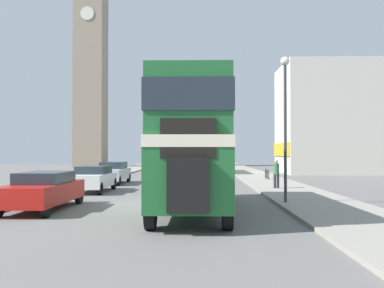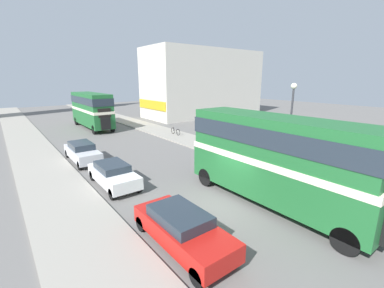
% 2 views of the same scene
% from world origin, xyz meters
% --- Properties ---
extents(ground_plane, '(120.00, 120.00, 0.00)m').
position_xyz_m(ground_plane, '(0.00, 0.00, 0.00)').
color(ground_plane, slate).
extents(sidewalk_right, '(3.50, 120.00, 0.12)m').
position_xyz_m(sidewalk_right, '(6.75, 0.00, 0.06)').
color(sidewalk_right, gray).
rests_on(sidewalk_right, ground_plane).
extents(double_decker_bus, '(2.40, 9.84, 4.50)m').
position_xyz_m(double_decker_bus, '(1.64, -1.57, 2.66)').
color(double_decker_bus, '#1E602D').
rests_on(double_decker_bus, ground_plane).
extents(bus_distant, '(2.44, 9.91, 4.47)m').
position_xyz_m(bus_distant, '(0.93, 25.22, 2.65)').
color(bus_distant, '#1E602D').
rests_on(bus_distant, ground_plane).
extents(car_parked_near, '(1.78, 4.67, 1.39)m').
position_xyz_m(car_parked_near, '(-3.85, -1.51, 0.73)').
color(car_parked_near, red).
rests_on(car_parked_near, ground_plane).
extents(car_parked_mid, '(1.72, 4.27, 1.38)m').
position_xyz_m(car_parked_mid, '(-3.81, 5.61, 0.73)').
color(car_parked_mid, white).
rests_on(car_parked_mid, ground_plane).
extents(car_parked_far, '(1.66, 4.62, 1.47)m').
position_xyz_m(car_parked_far, '(-3.97, 11.62, 0.76)').
color(car_parked_far, silver).
rests_on(car_parked_far, ground_plane).
extents(pedestrian_walking, '(0.32, 0.32, 1.59)m').
position_xyz_m(pedestrian_walking, '(6.19, 6.79, 1.02)').
color(pedestrian_walking, '#282833').
rests_on(pedestrian_walking, sidewalk_right).
extents(bicycle_on_pavement, '(0.05, 1.76, 0.78)m').
position_xyz_m(bicycle_on_pavement, '(6.94, 15.03, 0.48)').
color(bicycle_on_pavement, black).
rests_on(bicycle_on_pavement, sidewalk_right).
extents(street_lamp, '(0.36, 0.36, 5.86)m').
position_xyz_m(street_lamp, '(5.36, 0.03, 3.96)').
color(street_lamp, '#38383D').
rests_on(street_lamp, sidewalk_right).
extents(church_tower, '(4.32, 4.32, 35.61)m').
position_xyz_m(church_tower, '(-13.86, 43.64, 18.15)').
color(church_tower, gray).
rests_on(church_tower, ground_plane).
extents(shop_building_block, '(20.51, 8.34, 10.92)m').
position_xyz_m(shop_building_block, '(20.34, 26.10, 5.46)').
color(shop_building_block, beige).
rests_on(shop_building_block, ground_plane).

